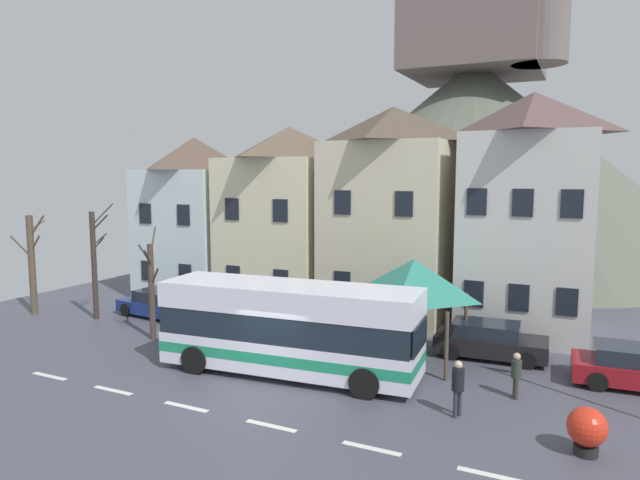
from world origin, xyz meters
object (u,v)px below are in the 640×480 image
parked_car_02 (489,340)px  public_bench (400,327)px  townhouse_01 (290,215)px  hilltop_castle (472,154)px  pedestrian_01 (516,373)px  bus_shelter (414,279)px  townhouse_02 (392,214)px  bare_tree_02 (95,263)px  townhouse_03 (530,213)px  transit_bus (289,329)px  townhouse_00 (196,217)px  parked_car_00 (160,304)px  bare_tree_01 (151,288)px  bare_tree_00 (32,263)px  pedestrian_00 (458,383)px  harbour_buoy (587,429)px

parked_car_02 → public_bench: bearing=161.9°
townhouse_01 → hilltop_castle: size_ratio=0.24×
public_bench → pedestrian_01: bearing=-42.0°
bus_shelter → public_bench: (-1.31, 2.55, -2.65)m
parked_car_02 → townhouse_02: bearing=137.8°
hilltop_castle → pedestrian_01: (7.53, -31.96, -8.00)m
bare_tree_02 → public_bench: bearing=13.1°
public_bench → bare_tree_02: size_ratio=0.28×
townhouse_03 → transit_bus: size_ratio=1.13×
townhouse_00 → townhouse_03: 18.21m
parked_car_00 → bare_tree_01: bare_tree_01 is taller
hilltop_castle → bare_tree_00: (-15.79, -31.19, -6.23)m
parked_car_00 → transit_bus: bearing=163.1°
transit_bus → pedestrian_00: bearing=-14.1°
townhouse_03 → bus_shelter: size_ratio=2.74×
townhouse_02 → parked_car_00: townhouse_02 is taller
hilltop_castle → pedestrian_01: bearing=-76.7°
bare_tree_01 → parked_car_00: bearing=127.0°
bare_tree_00 → transit_bus: bearing=-6.9°
parked_car_00 → townhouse_02: bearing=-147.2°
parked_car_00 → bare_tree_00: bare_tree_00 is taller
pedestrian_01 → bare_tree_02: bearing=175.9°
pedestrian_01 → hilltop_castle: bearing=103.3°
townhouse_03 → bare_tree_02: size_ratio=1.88×
pedestrian_00 → pedestrian_01: 2.56m
hilltop_castle → parked_car_02: 30.00m
hilltop_castle → transit_bus: bearing=-90.0°
pedestrian_00 → bare_tree_00: bare_tree_00 is taller
townhouse_01 → public_bench: bearing=-28.0°
townhouse_03 → transit_bus: 12.42m
transit_bus → parked_car_00: 10.58m
bus_shelter → parked_car_02: bearing=30.4°
transit_bus → bare_tree_00: (-15.82, 1.91, 0.98)m
townhouse_00 → harbour_buoy: townhouse_00 is taller
bare_tree_00 → townhouse_01: bearing=37.9°
townhouse_01 → parked_car_00: size_ratio=2.13×
townhouse_01 → pedestrian_01: 16.18m
transit_bus → hilltop_castle: bearing=85.4°
townhouse_01 → transit_bus: bearing=-61.4°
townhouse_00 → townhouse_01: 5.85m
bus_shelter → bare_tree_01: bearing=-168.3°
parked_car_00 → harbour_buoy: 20.13m
townhouse_00 → bare_tree_01: bearing=-64.0°
townhouse_01 → townhouse_02: (6.10, -0.71, 0.33)m
townhouse_02 → bus_shelter: (2.86, -5.92, -2.01)m
parked_car_00 → bare_tree_00: (-6.17, -2.32, 1.95)m
public_bench → bare_tree_02: (-14.39, -3.35, 2.27)m
transit_bus → bus_shelter: bus_shelter is taller
bus_shelter → townhouse_01: bearing=143.5°
bare_tree_02 → bare_tree_00: bearing=-169.8°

